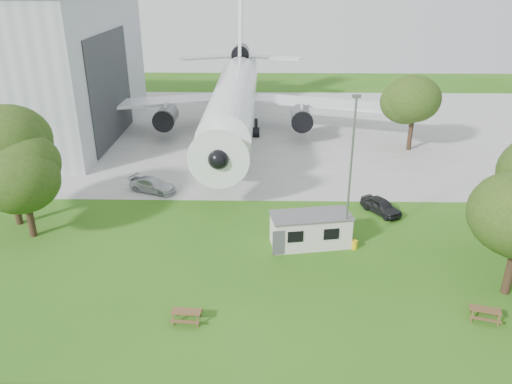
{
  "coord_description": "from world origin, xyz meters",
  "views": [
    {
      "loc": [
        1.97,
        -27.61,
        19.76
      ],
      "look_at": [
        1.3,
        8.0,
        4.0
      ],
      "focal_mm": 35.0,
      "sensor_mm": 36.0,
      "label": 1
    }
  ],
  "objects_px": {
    "site_cabin": "(311,230)",
    "picnic_west": "(187,321)",
    "airliner": "(234,95)",
    "picnic_east": "(484,319)"
  },
  "relations": [
    {
      "from": "picnic_east",
      "to": "site_cabin",
      "type": "bearing_deg",
      "value": 154.09
    },
    {
      "from": "airliner",
      "to": "picnic_east",
      "type": "distance_m",
      "value": 42.32
    },
    {
      "from": "airliner",
      "to": "picnic_east",
      "type": "relative_size",
      "value": 26.52
    },
    {
      "from": "site_cabin",
      "to": "picnic_west",
      "type": "xyz_separation_m",
      "value": [
        -8.36,
        -9.64,
        -1.31
      ]
    },
    {
      "from": "airliner",
      "to": "site_cabin",
      "type": "distance_m",
      "value": 30.22
    },
    {
      "from": "site_cabin",
      "to": "picnic_east",
      "type": "distance_m",
      "value": 13.63
    },
    {
      "from": "airliner",
      "to": "site_cabin",
      "type": "relative_size",
      "value": 6.88
    },
    {
      "from": "airliner",
      "to": "site_cabin",
      "type": "bearing_deg",
      "value": -75.33
    },
    {
      "from": "picnic_west",
      "to": "airliner",
      "type": "bearing_deg",
      "value": 93.7
    },
    {
      "from": "airliner",
      "to": "picnic_west",
      "type": "relative_size",
      "value": 26.52
    }
  ]
}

